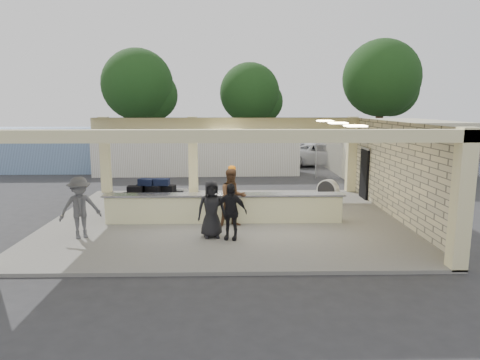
{
  "coord_description": "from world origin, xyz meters",
  "views": [
    {
      "loc": [
        0.25,
        -14.73,
        4.05
      ],
      "look_at": [
        0.57,
        1.0,
        1.3
      ],
      "focal_mm": 32.0,
      "sensor_mm": 36.0,
      "label": 1
    }
  ],
  "objects_px": {
    "luggage_cart": "(151,196)",
    "passenger_b": "(230,211)",
    "car_white_a": "(323,154)",
    "baggage_counter": "(224,208)",
    "passenger_c": "(80,208)",
    "drum_fan": "(328,190)",
    "baggage_handler": "(230,188)",
    "passenger_d": "(211,209)",
    "passenger_a": "(233,198)",
    "car_white_b": "(426,155)",
    "container_blue": "(66,150)",
    "car_dark": "(334,153)",
    "container_white": "(197,152)"
  },
  "relations": [
    {
      "from": "container_blue",
      "to": "car_dark",
      "type": "bearing_deg",
      "value": 10.28
    },
    {
      "from": "drum_fan",
      "to": "passenger_b",
      "type": "height_order",
      "value": "passenger_b"
    },
    {
      "from": "luggage_cart",
      "to": "car_dark",
      "type": "distance_m",
      "value": 17.76
    },
    {
      "from": "container_white",
      "to": "car_dark",
      "type": "bearing_deg",
      "value": 24.26
    },
    {
      "from": "passenger_c",
      "to": "car_dark",
      "type": "relative_size",
      "value": 0.42
    },
    {
      "from": "luggage_cart",
      "to": "passenger_b",
      "type": "bearing_deg",
      "value": -34.66
    },
    {
      "from": "drum_fan",
      "to": "car_white_a",
      "type": "height_order",
      "value": "car_white_a"
    },
    {
      "from": "passenger_b",
      "to": "passenger_d",
      "type": "xyz_separation_m",
      "value": [
        -0.57,
        0.21,
        0.02
      ]
    },
    {
      "from": "luggage_cart",
      "to": "passenger_d",
      "type": "distance_m",
      "value": 3.57
    },
    {
      "from": "baggage_handler",
      "to": "passenger_b",
      "type": "distance_m",
      "value": 3.6
    },
    {
      "from": "passenger_b",
      "to": "car_white_a",
      "type": "relative_size",
      "value": 0.31
    },
    {
      "from": "luggage_cart",
      "to": "container_blue",
      "type": "relative_size",
      "value": 0.24
    },
    {
      "from": "drum_fan",
      "to": "passenger_d",
      "type": "relative_size",
      "value": 0.56
    },
    {
      "from": "car_white_b",
      "to": "container_blue",
      "type": "xyz_separation_m",
      "value": [
        -23.54,
        -2.43,
        0.67
      ]
    },
    {
      "from": "car_white_b",
      "to": "drum_fan",
      "type": "bearing_deg",
      "value": 123.2
    },
    {
      "from": "baggage_handler",
      "to": "passenger_d",
      "type": "relative_size",
      "value": 0.99
    },
    {
      "from": "baggage_handler",
      "to": "container_blue",
      "type": "height_order",
      "value": "container_blue"
    },
    {
      "from": "passenger_d",
      "to": "container_blue",
      "type": "bearing_deg",
      "value": 115.13
    },
    {
      "from": "passenger_a",
      "to": "car_dark",
      "type": "bearing_deg",
      "value": 50.78
    },
    {
      "from": "baggage_handler",
      "to": "container_white",
      "type": "xyz_separation_m",
      "value": [
        -1.98,
        9.42,
        0.33
      ]
    },
    {
      "from": "drum_fan",
      "to": "container_white",
      "type": "relative_size",
      "value": 0.08
    },
    {
      "from": "passenger_c",
      "to": "car_white_a",
      "type": "relative_size",
      "value": 0.34
    },
    {
      "from": "passenger_a",
      "to": "container_blue",
      "type": "distance_m",
      "value": 16.32
    },
    {
      "from": "baggage_counter",
      "to": "container_white",
      "type": "relative_size",
      "value": 0.69
    },
    {
      "from": "baggage_counter",
      "to": "container_blue",
      "type": "xyz_separation_m",
      "value": [
        -9.95,
        12.2,
        0.76
      ]
    },
    {
      "from": "passenger_b",
      "to": "passenger_d",
      "type": "relative_size",
      "value": 0.97
    },
    {
      "from": "passenger_c",
      "to": "car_white_b",
      "type": "distance_m",
      "value": 24.22
    },
    {
      "from": "baggage_handler",
      "to": "car_white_a",
      "type": "bearing_deg",
      "value": 177.1
    },
    {
      "from": "passenger_a",
      "to": "container_blue",
      "type": "bearing_deg",
      "value": 113.71
    },
    {
      "from": "car_white_a",
      "to": "drum_fan",
      "type": "bearing_deg",
      "value": 172.42
    },
    {
      "from": "luggage_cart",
      "to": "container_blue",
      "type": "xyz_separation_m",
      "value": [
        -7.28,
        11.19,
        0.53
      ]
    },
    {
      "from": "passenger_a",
      "to": "car_white_b",
      "type": "height_order",
      "value": "passenger_a"
    },
    {
      "from": "passenger_c",
      "to": "passenger_d",
      "type": "relative_size",
      "value": 1.07
    },
    {
      "from": "drum_fan",
      "to": "baggage_handler",
      "type": "xyz_separation_m",
      "value": [
        -3.98,
        -1.09,
        0.34
      ]
    },
    {
      "from": "passenger_c",
      "to": "car_white_b",
      "type": "height_order",
      "value": "passenger_c"
    },
    {
      "from": "baggage_counter",
      "to": "luggage_cart",
      "type": "relative_size",
      "value": 3.26
    },
    {
      "from": "drum_fan",
      "to": "car_white_a",
      "type": "bearing_deg",
      "value": 121.88
    },
    {
      "from": "baggage_counter",
      "to": "car_white_a",
      "type": "height_order",
      "value": "car_white_a"
    },
    {
      "from": "car_dark",
      "to": "car_white_a",
      "type": "bearing_deg",
      "value": 144.17
    },
    {
      "from": "car_white_b",
      "to": "car_dark",
      "type": "relative_size",
      "value": 0.97
    },
    {
      "from": "baggage_counter",
      "to": "drum_fan",
      "type": "distance_m",
      "value": 5.03
    },
    {
      "from": "passenger_a",
      "to": "car_white_a",
      "type": "height_order",
      "value": "passenger_a"
    },
    {
      "from": "passenger_a",
      "to": "passenger_c",
      "type": "height_order",
      "value": "passenger_a"
    },
    {
      "from": "luggage_cart",
      "to": "container_blue",
      "type": "bearing_deg",
      "value": 133.75
    },
    {
      "from": "drum_fan",
      "to": "container_blue",
      "type": "distance_m",
      "value": 17.01
    },
    {
      "from": "passenger_a",
      "to": "car_white_a",
      "type": "bearing_deg",
      "value": 52.4
    },
    {
      "from": "baggage_counter",
      "to": "passenger_c",
      "type": "height_order",
      "value": "passenger_c"
    },
    {
      "from": "baggage_counter",
      "to": "car_dark",
      "type": "height_order",
      "value": "car_dark"
    },
    {
      "from": "baggage_counter",
      "to": "baggage_handler",
      "type": "xyz_separation_m",
      "value": [
        0.21,
        1.69,
        0.37
      ]
    },
    {
      "from": "baggage_counter",
      "to": "container_blue",
      "type": "bearing_deg",
      "value": 129.2
    }
  ]
}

